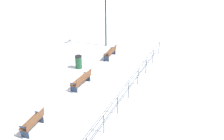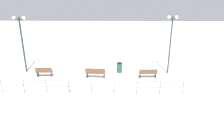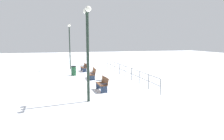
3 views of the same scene
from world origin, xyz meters
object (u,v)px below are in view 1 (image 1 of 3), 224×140
object	(u,v)px
trash_bin	(79,62)
lamppost_near	(106,2)
bench_third	(33,122)
bench_nearest	(111,52)
bench_second	(82,80)

from	to	relation	value
trash_bin	lamppost_near	bearing A→B (deg)	-90.22
bench_third	trash_bin	bearing A→B (deg)	-81.69
bench_nearest	bench_second	bearing A→B (deg)	89.00
bench_third	bench_second	bearing A→B (deg)	-94.46
bench_nearest	bench_second	size ratio (longest dim) A/B	0.90
bench_nearest	bench_second	xyz separation A→B (m)	(-0.08, 4.43, 0.02)
bench_nearest	bench_third	distance (m)	8.85
bench_second	bench_third	distance (m)	4.42
bench_second	lamppost_near	size ratio (longest dim) A/B	0.34
trash_bin	bench_second	bearing A→B (deg)	124.63
bench_third	lamppost_near	size ratio (longest dim) A/B	0.28
bench_second	trash_bin	size ratio (longest dim) A/B	1.85
bench_third	trash_bin	size ratio (longest dim) A/B	1.55
bench_second	lamppost_near	xyz separation A→B (m)	(1.39, -6.40, 3.07)
bench_third	trash_bin	distance (m)	6.58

